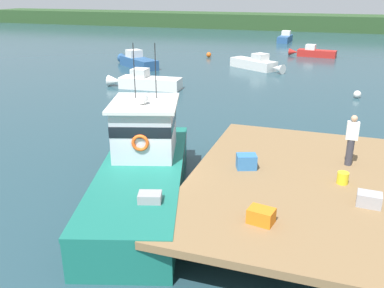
{
  "coord_description": "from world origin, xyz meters",
  "views": [
    {
      "loc": [
        5.49,
        -11.51,
        6.43
      ],
      "look_at": [
        1.2,
        1.23,
        1.4
      ],
      "focal_mm": 38.98,
      "sensor_mm": 36.0,
      "label": 1
    }
  ],
  "objects_px": {
    "mooring_buoy_inshore": "(137,70)",
    "moored_boat_near_channel": "(145,82)",
    "deckhand_by_the_boat": "(351,139)",
    "mooring_buoy_outer": "(209,55)",
    "crate_stack_mid_dock": "(369,199)",
    "bait_bucket": "(343,178)",
    "moored_boat_far_left": "(136,61)",
    "moored_boat_far_right": "(257,64)",
    "mooring_buoy_channel_marker": "(357,94)",
    "moored_boat_mid_harbor": "(285,38)",
    "crate_stack_near_edge": "(261,216)",
    "crate_single_by_cleat": "(246,162)",
    "moored_boat_outer_mooring": "(313,53)",
    "main_fishing_boat": "(144,166)"
  },
  "relations": [
    {
      "from": "moored_boat_outer_mooring",
      "to": "moored_boat_near_channel",
      "type": "distance_m",
      "value": 20.87
    },
    {
      "from": "main_fishing_boat",
      "to": "bait_bucket",
      "type": "xyz_separation_m",
      "value": [
        6.09,
        0.29,
        0.36
      ]
    },
    {
      "from": "moored_boat_mid_harbor",
      "to": "mooring_buoy_outer",
      "type": "height_order",
      "value": "moored_boat_mid_harbor"
    },
    {
      "from": "crate_stack_near_edge",
      "to": "moored_boat_outer_mooring",
      "type": "height_order",
      "value": "crate_stack_near_edge"
    },
    {
      "from": "deckhand_by_the_boat",
      "to": "mooring_buoy_outer",
      "type": "xyz_separation_m",
      "value": [
        -12.58,
        27.12,
        -1.81
      ]
    },
    {
      "from": "moored_boat_near_channel",
      "to": "crate_single_by_cleat",
      "type": "bearing_deg",
      "value": -54.71
    },
    {
      "from": "crate_stack_near_edge",
      "to": "moored_boat_outer_mooring",
      "type": "xyz_separation_m",
      "value": [
        -0.74,
        35.18,
        -0.98
      ]
    },
    {
      "from": "moored_boat_near_channel",
      "to": "mooring_buoy_channel_marker",
      "type": "height_order",
      "value": "moored_boat_near_channel"
    },
    {
      "from": "crate_single_by_cleat",
      "to": "bait_bucket",
      "type": "distance_m",
      "value": 2.83
    },
    {
      "from": "mooring_buoy_channel_marker",
      "to": "deckhand_by_the_boat",
      "type": "bearing_deg",
      "value": -93.43
    },
    {
      "from": "bait_bucket",
      "to": "moored_boat_far_right",
      "type": "distance_m",
      "value": 24.54
    },
    {
      "from": "moored_boat_mid_harbor",
      "to": "bait_bucket",
      "type": "bearing_deg",
      "value": -81.32
    },
    {
      "from": "moored_boat_near_channel",
      "to": "mooring_buoy_channel_marker",
      "type": "distance_m",
      "value": 13.78
    },
    {
      "from": "moored_boat_outer_mooring",
      "to": "moored_boat_far_right",
      "type": "xyz_separation_m",
      "value": [
        -4.14,
        -8.74,
        0.06
      ]
    },
    {
      "from": "crate_stack_mid_dock",
      "to": "bait_bucket",
      "type": "relative_size",
      "value": 1.76
    },
    {
      "from": "crate_stack_near_edge",
      "to": "mooring_buoy_channel_marker",
      "type": "bearing_deg",
      "value": 81.25
    },
    {
      "from": "mooring_buoy_channel_marker",
      "to": "mooring_buoy_inshore",
      "type": "height_order",
      "value": "mooring_buoy_channel_marker"
    },
    {
      "from": "moored_boat_outer_mooring",
      "to": "moored_boat_far_right",
      "type": "distance_m",
      "value": 9.67
    },
    {
      "from": "deckhand_by_the_boat",
      "to": "moored_boat_mid_harbor",
      "type": "height_order",
      "value": "deckhand_by_the_boat"
    },
    {
      "from": "crate_stack_mid_dock",
      "to": "moored_boat_outer_mooring",
      "type": "bearing_deg",
      "value": 95.49
    },
    {
      "from": "moored_boat_outer_mooring",
      "to": "mooring_buoy_inshore",
      "type": "bearing_deg",
      "value": -134.71
    },
    {
      "from": "crate_stack_mid_dock",
      "to": "moored_boat_far_left",
      "type": "distance_m",
      "value": 28.54
    },
    {
      "from": "moored_boat_near_channel",
      "to": "main_fishing_boat",
      "type": "bearing_deg",
      "value": -65.48
    },
    {
      "from": "deckhand_by_the_boat",
      "to": "mooring_buoy_inshore",
      "type": "height_order",
      "value": "deckhand_by_the_boat"
    },
    {
      "from": "mooring_buoy_inshore",
      "to": "moored_boat_near_channel",
      "type": "bearing_deg",
      "value": -59.05
    },
    {
      "from": "bait_bucket",
      "to": "deckhand_by_the_boat",
      "type": "distance_m",
      "value": 1.64
    },
    {
      "from": "main_fishing_boat",
      "to": "crate_single_by_cleat",
      "type": "height_order",
      "value": "main_fishing_boat"
    },
    {
      "from": "crate_stack_near_edge",
      "to": "moored_boat_far_right",
      "type": "bearing_deg",
      "value": 100.46
    },
    {
      "from": "deckhand_by_the_boat",
      "to": "mooring_buoy_outer",
      "type": "bearing_deg",
      "value": 114.88
    },
    {
      "from": "mooring_buoy_channel_marker",
      "to": "mooring_buoy_inshore",
      "type": "bearing_deg",
      "value": 168.84
    },
    {
      "from": "crate_single_by_cleat",
      "to": "moored_boat_far_left",
      "type": "height_order",
      "value": "crate_single_by_cleat"
    },
    {
      "from": "deckhand_by_the_boat",
      "to": "crate_stack_near_edge",
      "type": "bearing_deg",
      "value": -114.93
    },
    {
      "from": "main_fishing_boat",
      "to": "mooring_buoy_channel_marker",
      "type": "xyz_separation_m",
      "value": [
        7.13,
        16.1,
        -0.78
      ]
    },
    {
      "from": "moored_boat_outer_mooring",
      "to": "moored_boat_mid_harbor",
      "type": "distance_m",
      "value": 12.65
    },
    {
      "from": "deckhand_by_the_boat",
      "to": "mooring_buoy_channel_marker",
      "type": "xyz_separation_m",
      "value": [
        0.86,
        14.33,
        -1.83
      ]
    },
    {
      "from": "moored_boat_mid_harbor",
      "to": "mooring_buoy_channel_marker",
      "type": "xyz_separation_m",
      "value": [
        7.79,
        -28.45,
        -0.22
      ]
    },
    {
      "from": "bait_bucket",
      "to": "moored_boat_far_left",
      "type": "height_order",
      "value": "bait_bucket"
    },
    {
      "from": "moored_boat_outer_mooring",
      "to": "mooring_buoy_inshore",
      "type": "distance_m",
      "value": 18.6
    },
    {
      "from": "bait_bucket",
      "to": "moored_boat_far_left",
      "type": "distance_m",
      "value": 27.25
    },
    {
      "from": "main_fishing_boat",
      "to": "deckhand_by_the_boat",
      "type": "bearing_deg",
      "value": 15.76
    },
    {
      "from": "bait_bucket",
      "to": "moored_boat_near_channel",
      "type": "height_order",
      "value": "bait_bucket"
    },
    {
      "from": "moored_boat_far_right",
      "to": "moored_boat_far_left",
      "type": "bearing_deg",
      "value": -167.85
    },
    {
      "from": "deckhand_by_the_boat",
      "to": "moored_boat_far_left",
      "type": "bearing_deg",
      "value": 130.49
    },
    {
      "from": "moored_boat_far_left",
      "to": "moored_boat_far_right",
      "type": "distance_m",
      "value": 10.35
    },
    {
      "from": "crate_stack_mid_dock",
      "to": "moored_boat_far_right",
      "type": "distance_m",
      "value": 25.82
    },
    {
      "from": "crate_single_by_cleat",
      "to": "moored_boat_far_left",
      "type": "distance_m",
      "value": 25.46
    },
    {
      "from": "moored_boat_far_left",
      "to": "crate_stack_near_edge",
      "type": "bearing_deg",
      "value": -58.28
    },
    {
      "from": "bait_bucket",
      "to": "mooring_buoy_outer",
      "type": "xyz_separation_m",
      "value": [
        -12.4,
        28.6,
        -1.12
      ]
    },
    {
      "from": "bait_bucket",
      "to": "mooring_buoy_inshore",
      "type": "xyz_separation_m",
      "value": [
        -15.67,
        19.1,
        -1.21
      ]
    },
    {
      "from": "main_fishing_boat",
      "to": "crate_single_by_cleat",
      "type": "distance_m",
      "value": 3.33
    }
  ]
}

